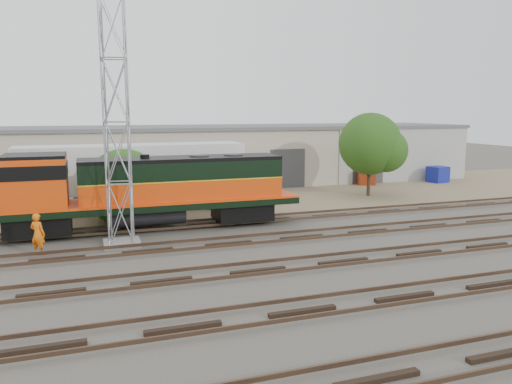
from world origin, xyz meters
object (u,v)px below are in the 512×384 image
object	(u,v)px
signal_tower	(117,127)
semi_trailer	(139,169)
worker	(38,234)
locomotive	(140,189)

from	to	relation	value
signal_tower	semi_trailer	bearing A→B (deg)	77.75
worker	semi_trailer	distance (m)	10.74
locomotive	signal_tower	distance (m)	4.61
locomotive	signal_tower	world-z (taller)	signal_tower
signal_tower	worker	size ratio (longest dim) A/B	6.09
worker	semi_trailer	bearing A→B (deg)	-88.92
semi_trailer	signal_tower	bearing A→B (deg)	-104.18
worker	signal_tower	bearing A→B (deg)	-139.48
locomotive	semi_trailer	xyz separation A→B (m)	(0.57, 5.74, 0.42)
signal_tower	semi_trailer	world-z (taller)	signal_tower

